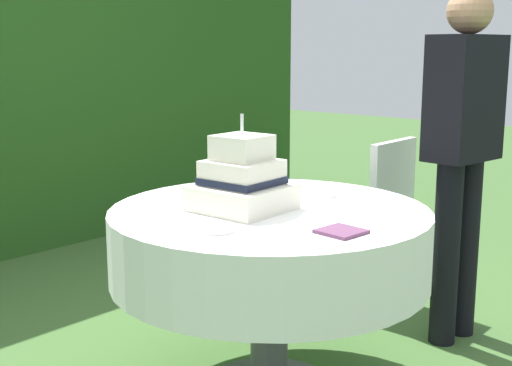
{
  "coord_description": "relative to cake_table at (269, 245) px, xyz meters",
  "views": [
    {
      "loc": [
        -1.89,
        -1.62,
        1.34
      ],
      "look_at": [
        -0.04,
        0.03,
        0.85
      ],
      "focal_mm": 47.88,
      "sensor_mm": 36.0,
      "label": 1
    }
  ],
  "objects": [
    {
      "name": "standing_person",
      "position": [
        0.98,
        -0.29,
        0.32
      ],
      "size": [
        0.38,
        0.24,
        1.6
      ],
      "color": "black",
      "rests_on": "ground_plane"
    },
    {
      "name": "serving_plate_near",
      "position": [
        -0.36,
        -0.08,
        0.15
      ],
      "size": [
        0.12,
        0.12,
        0.01
      ],
      "primitive_type": "cylinder",
      "color": "white",
      "rests_on": "cake_table"
    },
    {
      "name": "napkin_stack",
      "position": [
        -0.11,
        -0.4,
        0.15
      ],
      "size": [
        0.14,
        0.14,
        0.01
      ],
      "primitive_type": "cube",
      "rotation": [
        0.0,
        0.0,
        -0.08
      ],
      "color": "#603856",
      "rests_on": "cake_table"
    },
    {
      "name": "garden_chair",
      "position": [
        1.07,
        0.21,
        -0.07
      ],
      "size": [
        0.42,
        0.42,
        0.89
      ],
      "color": "white",
      "rests_on": "ground_plane"
    },
    {
      "name": "wedding_cake",
      "position": [
        -0.08,
        0.07,
        0.25
      ],
      "size": [
        0.33,
        0.33,
        0.36
      ],
      "color": "silver",
      "rests_on": "cake_table"
    },
    {
      "name": "cake_table",
      "position": [
        0.0,
        0.0,
        0.0
      ],
      "size": [
        1.21,
        1.21,
        0.75
      ],
      "color": "#4C4C51",
      "rests_on": "ground_plane"
    },
    {
      "name": "serving_plate_far",
      "position": [
        0.31,
        -0.0,
        0.15
      ],
      "size": [
        0.14,
        0.14,
        0.01
      ],
      "primitive_type": "cylinder",
      "color": "white",
      "rests_on": "cake_table"
    }
  ]
}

